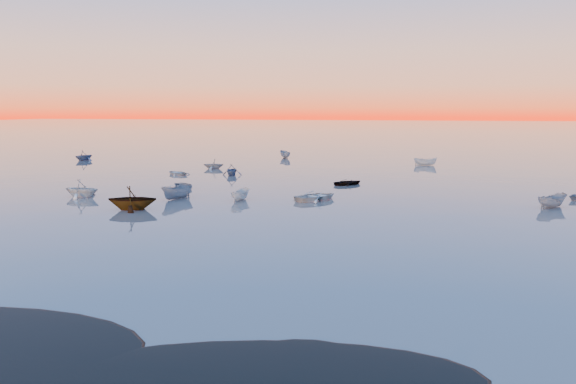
% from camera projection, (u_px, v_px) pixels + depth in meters
% --- Properties ---
extents(ground, '(600.00, 600.00, 0.00)m').
position_uv_depth(ground, '(374.00, 150.00, 118.10)').
color(ground, '#6D605B').
rests_on(ground, ground).
extents(mud_lobes, '(140.00, 6.00, 0.07)m').
position_uv_depth(mud_lobes, '(181.00, 346.00, 20.65)').
color(mud_lobes, black).
rests_on(mud_lobes, ground).
extents(moored_fleet, '(124.00, 58.00, 1.20)m').
position_uv_depth(moored_fleet, '(349.00, 176.00, 72.75)').
color(moored_fleet, silver).
rests_on(moored_fleet, ground).
extents(boat_near_left, '(3.97, 3.59, 0.95)m').
position_uv_depth(boat_near_left, '(183.00, 188.00, 61.49)').
color(boat_near_left, gray).
rests_on(boat_near_left, ground).
extents(boat_near_center, '(3.44, 3.57, 1.21)m').
position_uv_depth(boat_near_center, '(552.00, 208.00, 49.50)').
color(boat_near_center, gray).
rests_on(boat_near_center, ground).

